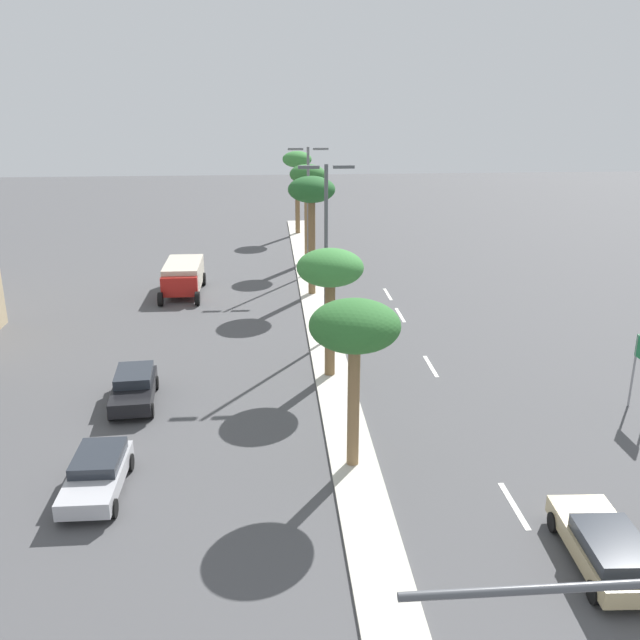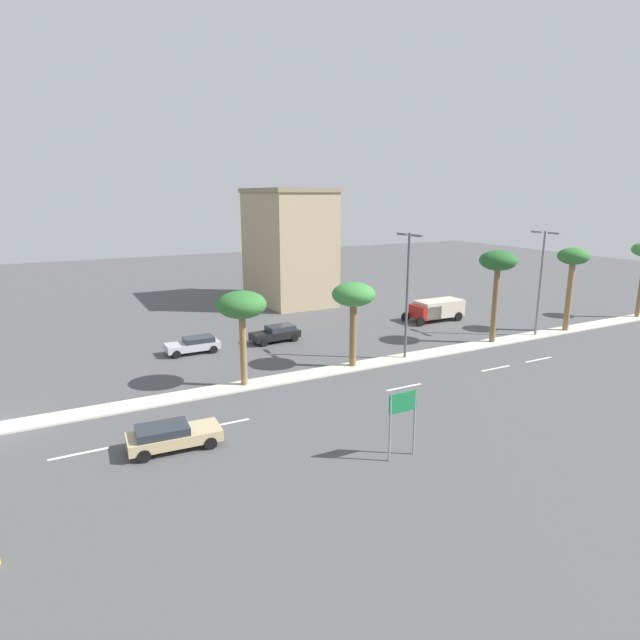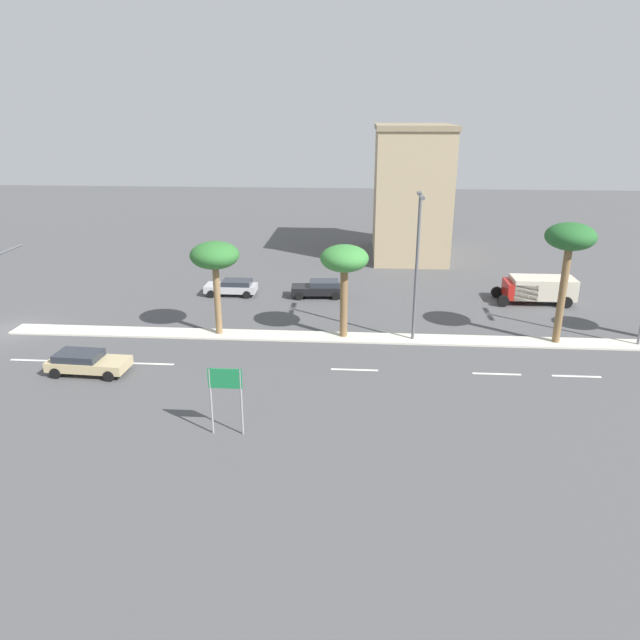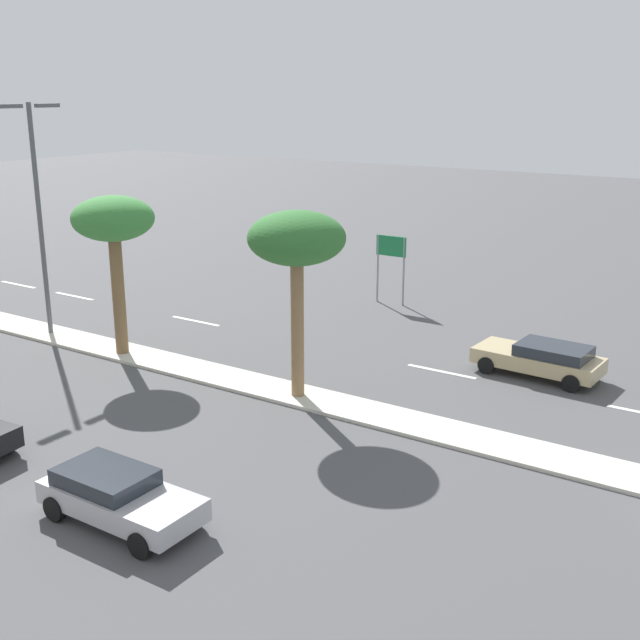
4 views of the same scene
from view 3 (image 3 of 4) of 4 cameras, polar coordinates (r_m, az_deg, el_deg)
ground_plane at (r=39.98m, az=4.92°, el=-1.83°), size 160.00×160.00×0.00m
median_curb at (r=40.73m, az=14.97°, el=-1.96°), size 1.80×63.95×0.12m
lane_stripe_rear at (r=40.60m, az=-25.98°, el=-3.51°), size 0.20×2.80×0.01m
lane_stripe_left at (r=37.46m, az=-15.95°, el=-4.08°), size 0.20×2.80×0.01m
lane_stripe_trailing at (r=35.29m, az=3.35°, el=-4.81°), size 0.20×2.80×0.01m
lane_stripe_far at (r=36.21m, az=16.69°, el=-5.01°), size 0.20×2.80×0.01m
lane_stripe_inboard at (r=37.49m, az=23.50°, el=-5.00°), size 0.20×2.80×0.01m
directional_road_sign at (r=27.93m, az=-9.11°, el=-6.37°), size 0.10×1.61×3.38m
commercial_building at (r=62.64m, az=8.73°, el=12.13°), size 12.16×7.58×13.19m
palm_tree_front at (r=39.57m, az=-10.11°, el=5.97°), size 3.24×3.24×6.36m
palm_tree_inboard at (r=38.52m, az=2.37°, el=5.69°), size 3.15×3.15×6.25m
palm_tree_right at (r=40.26m, az=22.95°, el=6.99°), size 3.10×3.10×7.88m
street_lamp_far at (r=38.37m, az=9.36°, el=6.10°), size 2.90×0.24×9.63m
sedan_silver_front at (r=49.57m, az=-8.44°, el=3.18°), size 1.91×4.23×1.29m
sedan_black_inboard at (r=48.52m, az=-0.08°, el=3.08°), size 2.16×4.37×1.38m
sedan_tan_rear at (r=37.13m, az=-21.60°, el=-3.78°), size 2.20×4.69×1.29m
box_truck at (r=49.97m, az=20.11°, el=2.88°), size 2.65×6.13×2.07m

